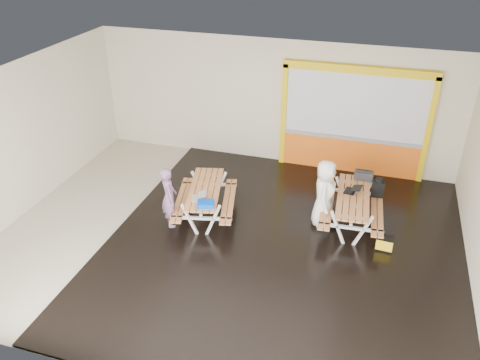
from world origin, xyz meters
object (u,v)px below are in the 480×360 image
(picnic_table_left, at_px, (205,195))
(person_left, at_px, (169,197))
(dark_case, at_px, (331,219))
(laptop_left, at_px, (199,197))
(picnic_table_right, at_px, (352,203))
(person_right, at_px, (325,194))
(fluke_bag, at_px, (385,243))
(toolbox, at_px, (364,175))
(backpack, at_px, (378,188))
(blue_pouch, at_px, (206,204))
(laptop_right, at_px, (352,190))

(picnic_table_left, xyz_separation_m, person_left, (-0.60, -0.65, 0.22))
(dark_case, bearing_deg, person_left, -160.84)
(laptop_left, bearing_deg, picnic_table_right, 18.34)
(person_right, relative_size, fluke_bag, 4.25)
(person_right, bearing_deg, picnic_table_left, 97.22)
(person_right, bearing_deg, toolbox, -40.44)
(backpack, bearing_deg, picnic_table_left, -161.20)
(person_left, xyz_separation_m, blue_pouch, (0.89, -0.06, 0.02))
(picnic_table_right, height_order, person_left, person_left)
(person_right, bearing_deg, fluke_bag, -115.81)
(picnic_table_right, distance_m, person_right, 0.68)
(toolbox, bearing_deg, laptop_right, -105.60)
(picnic_table_right, height_order, laptop_left, laptop_left)
(laptop_left, bearing_deg, fluke_bag, 4.89)
(laptop_left, bearing_deg, dark_case, 19.89)
(picnic_table_right, distance_m, fluke_bag, 1.16)
(person_right, xyz_separation_m, dark_case, (0.21, 0.09, -0.71))
(dark_case, bearing_deg, blue_pouch, -153.88)
(person_left, bearing_deg, blue_pouch, -126.33)
(laptop_right, distance_m, backpack, 0.75)
(picnic_table_right, relative_size, dark_case, 4.82)
(backpack, relative_size, fluke_bag, 1.25)
(toolbox, relative_size, dark_case, 1.01)
(fluke_bag, bearing_deg, blue_pouch, -171.23)
(picnic_table_left, distance_m, backpack, 4.03)
(picnic_table_right, bearing_deg, toolbox, 80.52)
(person_right, xyz_separation_m, laptop_right, (0.58, 0.32, 0.01))
(person_left, relative_size, toolbox, 3.26)
(person_right, xyz_separation_m, laptop_left, (-2.65, -0.95, -0.01))
(person_left, height_order, laptop_right, person_left)
(picnic_table_left, height_order, dark_case, picnic_table_left)
(backpack, distance_m, dark_case, 1.33)
(picnic_table_left, xyz_separation_m, person_right, (2.68, 0.48, 0.24))
(person_left, distance_m, dark_case, 3.76)
(blue_pouch, xyz_separation_m, dark_case, (2.60, 1.27, -0.71))
(person_right, distance_m, backpack, 1.40)
(backpack, bearing_deg, fluke_bag, -78.56)
(laptop_left, xyz_separation_m, fluke_bag, (4.07, 0.35, -0.64))
(laptop_right, bearing_deg, fluke_bag, -47.75)
(person_right, distance_m, laptop_right, 0.67)
(person_right, bearing_deg, blue_pouch, 113.52)
(dark_case, bearing_deg, fluke_bag, -29.48)
(laptop_left, height_order, toolbox, toolbox)
(picnic_table_left, relative_size, toolbox, 5.10)
(person_right, distance_m, laptop_left, 2.81)
(fluke_bag, bearing_deg, laptop_right, 132.25)
(blue_pouch, relative_size, fluke_bag, 0.95)
(person_right, bearing_deg, dark_case, -70.53)
(picnic_table_left, distance_m, person_left, 0.91)
(picnic_table_right, xyz_separation_m, toolbox, (0.14, 0.87, 0.29))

